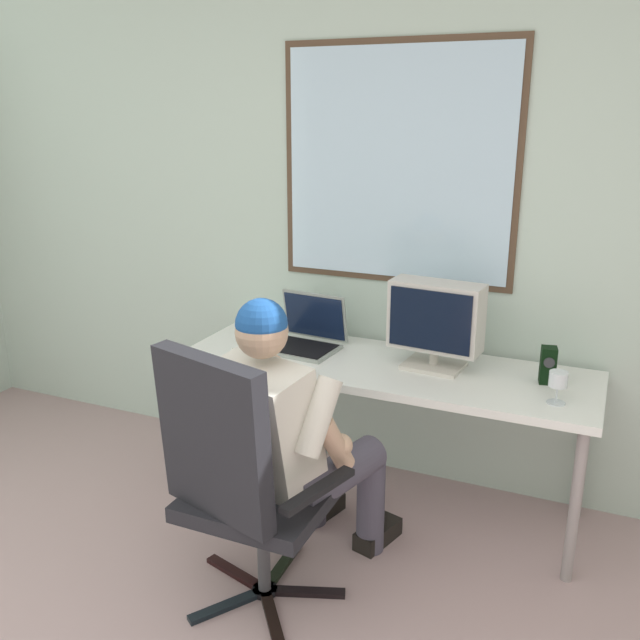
{
  "coord_description": "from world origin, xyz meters",
  "views": [
    {
      "loc": [
        0.95,
        -0.75,
        1.83
      ],
      "look_at": [
        -0.11,
        1.66,
        1.02
      ],
      "focal_mm": 38.75,
      "sensor_mm": 36.0,
      "label": 1
    }
  ],
  "objects_px": {
    "wine_glass": "(558,381)",
    "office_chair": "(238,473)",
    "laptop": "(307,333)",
    "crt_monitor": "(436,319)",
    "person_seated": "(290,434)",
    "desk_speaker": "(548,365)",
    "desk": "(383,376)"
  },
  "relations": [
    {
      "from": "office_chair",
      "to": "crt_monitor",
      "type": "distance_m",
      "value": 1.13
    },
    {
      "from": "crt_monitor",
      "to": "desk_speaker",
      "type": "bearing_deg",
      "value": 2.05
    },
    {
      "from": "wine_glass",
      "to": "desk_speaker",
      "type": "height_order",
      "value": "desk_speaker"
    },
    {
      "from": "desk",
      "to": "wine_glass",
      "type": "distance_m",
      "value": 0.79
    },
    {
      "from": "crt_monitor",
      "to": "wine_glass",
      "type": "xyz_separation_m",
      "value": [
        0.55,
        -0.19,
        -0.14
      ]
    },
    {
      "from": "person_seated",
      "to": "crt_monitor",
      "type": "bearing_deg",
      "value": 61.34
    },
    {
      "from": "laptop",
      "to": "person_seated",
      "type": "bearing_deg",
      "value": -70.09
    },
    {
      "from": "desk",
      "to": "wine_glass",
      "type": "height_order",
      "value": "wine_glass"
    },
    {
      "from": "laptop",
      "to": "desk_speaker",
      "type": "distance_m",
      "value": 1.13
    },
    {
      "from": "desk",
      "to": "person_seated",
      "type": "bearing_deg",
      "value": -104.0
    },
    {
      "from": "office_chair",
      "to": "crt_monitor",
      "type": "height_order",
      "value": "crt_monitor"
    },
    {
      "from": "laptop",
      "to": "wine_glass",
      "type": "height_order",
      "value": "laptop"
    },
    {
      "from": "desk",
      "to": "person_seated",
      "type": "height_order",
      "value": "person_seated"
    },
    {
      "from": "crt_monitor",
      "to": "person_seated",
      "type": "bearing_deg",
      "value": -118.66
    },
    {
      "from": "person_seated",
      "to": "crt_monitor",
      "type": "height_order",
      "value": "person_seated"
    },
    {
      "from": "laptop",
      "to": "office_chair",
      "type": "bearing_deg",
      "value": -79.14
    },
    {
      "from": "crt_monitor",
      "to": "desk_speaker",
      "type": "xyz_separation_m",
      "value": [
        0.49,
        0.02,
        -0.15
      ]
    },
    {
      "from": "desk_speaker",
      "to": "wine_glass",
      "type": "bearing_deg",
      "value": -73.85
    },
    {
      "from": "desk_speaker",
      "to": "laptop",
      "type": "bearing_deg",
      "value": 179.33
    },
    {
      "from": "office_chair",
      "to": "laptop",
      "type": "bearing_deg",
      "value": 100.86
    },
    {
      "from": "crt_monitor",
      "to": "wine_glass",
      "type": "bearing_deg",
      "value": -18.93
    },
    {
      "from": "office_chair",
      "to": "desk_speaker",
      "type": "bearing_deg",
      "value": 46.55
    },
    {
      "from": "wine_glass",
      "to": "office_chair",
      "type": "bearing_deg",
      "value": -141.8
    },
    {
      "from": "office_chair",
      "to": "person_seated",
      "type": "relative_size",
      "value": 0.88
    },
    {
      "from": "crt_monitor",
      "to": "laptop",
      "type": "distance_m",
      "value": 0.66
    },
    {
      "from": "person_seated",
      "to": "wine_glass",
      "type": "distance_m",
      "value": 1.07
    },
    {
      "from": "person_seated",
      "to": "laptop",
      "type": "distance_m",
      "value": 0.78
    },
    {
      "from": "person_seated",
      "to": "desk_speaker",
      "type": "bearing_deg",
      "value": 39.39
    },
    {
      "from": "crt_monitor",
      "to": "laptop",
      "type": "relative_size",
      "value": 1.15
    },
    {
      "from": "desk",
      "to": "crt_monitor",
      "type": "height_order",
      "value": "crt_monitor"
    },
    {
      "from": "laptop",
      "to": "wine_glass",
      "type": "xyz_separation_m",
      "value": [
        1.19,
        -0.22,
        0.03
      ]
    },
    {
      "from": "desk_speaker",
      "to": "crt_monitor",
      "type": "bearing_deg",
      "value": -177.95
    }
  ]
}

